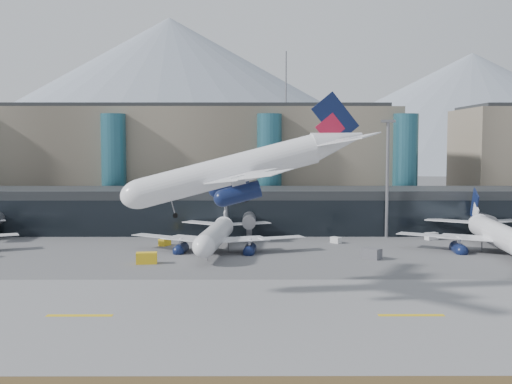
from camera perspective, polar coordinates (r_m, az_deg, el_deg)
ground at (r=93.19m, az=-0.82°, el=-8.48°), size 900.00×900.00×0.00m
runway_strip at (r=78.65m, az=-0.94°, el=-10.93°), size 400.00×40.00×0.04m
runway_markings at (r=78.64m, az=-0.94°, el=-10.90°), size 128.00×1.00×0.02m
concourse at (r=149.38m, az=-0.59°, el=-1.61°), size 170.00×27.00×10.00m
terminal_main at (r=182.74m, az=-8.39°, el=2.75°), size 130.00×30.00×31.00m
teal_towers at (r=165.72m, az=-5.74°, el=2.10°), size 116.40×19.40×46.00m
mountain_ridge at (r=471.68m, az=1.64°, el=7.55°), size 910.00×400.00×110.00m
lightmast_mid at (r=141.94m, az=11.60°, el=1.79°), size 3.00×1.20×25.60m
hero_jet at (r=86.59m, az=-0.31°, el=2.95°), size 35.03×35.17×11.40m
jet_parked_mid at (r=124.55m, az=-3.43°, el=-3.16°), size 35.36×34.94×11.43m
jet_parked_right at (r=132.77m, az=20.26°, el=-2.79°), size 38.42×37.84×12.41m
veh_b at (r=130.73m, az=-8.12°, el=-4.43°), size 2.47×2.84×1.40m
veh_c at (r=116.83m, az=10.21°, el=-5.40°), size 3.81×3.69×1.93m
veh_d at (r=142.06m, az=15.33°, el=-3.81°), size 3.03×2.48×1.53m
veh_g at (r=133.64m, az=7.11°, el=-4.26°), size 2.35×2.43×1.25m
veh_h at (r=112.14m, az=-9.70°, el=-5.81°), size 3.71×2.23×1.95m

